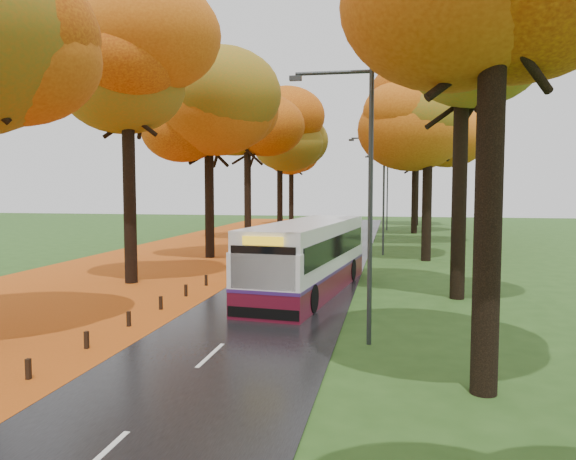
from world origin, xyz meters
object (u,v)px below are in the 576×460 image
(bus, at_px, (308,255))
(car_silver, at_px, (313,230))
(streetlamp_near, at_px, (362,184))
(car_dark, at_px, (312,231))
(car_white, at_px, (282,246))
(streetlamp_far, at_px, (385,186))
(streetlamp_mid, at_px, (380,185))

(bus, distance_m, car_silver, 27.16)
(streetlamp_near, height_order, car_dark, streetlamp_near)
(streetlamp_near, xyz_separation_m, car_white, (-6.30, 19.63, -4.00))
(streetlamp_far, height_order, car_dark, streetlamp_far)
(streetlamp_near, distance_m, car_silver, 35.35)
(bus, bearing_deg, car_white, 113.64)
(streetlamp_far, bearing_deg, bus, -94.25)
(streetlamp_far, bearing_deg, car_silver, -123.68)
(streetlamp_mid, xyz_separation_m, bus, (-2.70, -14.36, -3.07))
(streetlamp_mid, bearing_deg, car_dark, 118.05)
(streetlamp_near, distance_m, streetlamp_mid, 22.00)
(car_silver, bearing_deg, streetlamp_mid, -81.27)
(car_silver, bearing_deg, car_white, -107.91)
(car_white, distance_m, car_silver, 14.92)
(streetlamp_mid, bearing_deg, streetlamp_near, -90.00)
(bus, bearing_deg, car_silver, 104.55)
(streetlamp_mid, relative_size, car_white, 2.02)
(streetlamp_near, distance_m, car_white, 21.00)
(car_white, bearing_deg, car_dark, 100.80)
(streetlamp_near, xyz_separation_m, streetlamp_far, (0.00, 44.00, 0.00))
(streetlamp_mid, distance_m, car_silver, 14.61)
(bus, distance_m, car_dark, 26.44)
(car_dark, bearing_deg, streetlamp_mid, -42.14)
(car_silver, bearing_deg, bus, -100.30)
(streetlamp_mid, xyz_separation_m, car_dark, (-6.30, 11.82, -4.06))
(streetlamp_near, distance_m, bus, 8.67)
(bus, relative_size, car_dark, 2.79)
(streetlamp_far, bearing_deg, streetlamp_near, -90.00)
(streetlamp_far, relative_size, car_silver, 2.07)
(streetlamp_near, distance_m, streetlamp_far, 44.00)
(bus, bearing_deg, streetlamp_mid, 86.29)
(streetlamp_near, bearing_deg, car_silver, 100.33)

